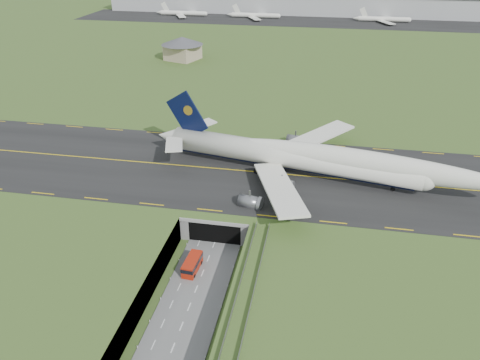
# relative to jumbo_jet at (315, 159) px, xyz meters

# --- Properties ---
(ground) EXTENTS (900.00, 900.00, 0.00)m
(ground) POSITION_rel_jumbo_jet_xyz_m (-20.64, -32.79, -11.31)
(ground) COLOR #446026
(ground) RESTS_ON ground
(airfield_deck) EXTENTS (800.00, 800.00, 6.00)m
(airfield_deck) POSITION_rel_jumbo_jet_xyz_m (-20.64, -32.79, -8.31)
(airfield_deck) COLOR gray
(airfield_deck) RESTS_ON ground
(trench_road) EXTENTS (12.00, 75.00, 0.20)m
(trench_road) POSITION_rel_jumbo_jet_xyz_m (-20.64, -40.29, -11.21)
(trench_road) COLOR slate
(trench_road) RESTS_ON ground
(taxiway) EXTENTS (800.00, 44.00, 0.18)m
(taxiway) POSITION_rel_jumbo_jet_xyz_m (-20.64, 0.21, -5.22)
(taxiway) COLOR black
(taxiway) RESTS_ON airfield_deck
(tunnel_portal) EXTENTS (17.00, 22.30, 6.00)m
(tunnel_portal) POSITION_rel_jumbo_jet_xyz_m (-20.64, -16.07, -7.97)
(tunnel_portal) COLOR gray
(tunnel_portal) RESTS_ON ground
(guideway) EXTENTS (3.00, 53.00, 7.05)m
(guideway) POSITION_rel_jumbo_jet_xyz_m (-9.64, -51.90, -5.98)
(guideway) COLOR #A8A8A3
(guideway) RESTS_ON ground
(jumbo_jet) EXTENTS (91.29, 58.57, 19.74)m
(jumbo_jet) POSITION_rel_jumbo_jet_xyz_m (0.00, 0.00, 0.00)
(jumbo_jet) COLOR white
(jumbo_jet) RESTS_ON ground
(shuttle_tram) EXTENTS (3.00, 6.99, 2.81)m
(shuttle_tram) POSITION_rel_jumbo_jet_xyz_m (-23.00, -35.04, -9.75)
(shuttle_tram) COLOR #AC1F0B
(shuttle_tram) RESTS_ON ground
(service_building) EXTENTS (25.77, 25.77, 11.09)m
(service_building) POSITION_rel_jumbo_jet_xyz_m (-69.65, 114.46, 1.26)
(service_building) COLOR tan
(service_building) RESTS_ON ground
(cargo_terminal) EXTENTS (320.00, 67.00, 15.60)m
(cargo_terminal) POSITION_rel_jumbo_jet_xyz_m (-20.84, 266.63, 2.65)
(cargo_terminal) COLOR #B2B2B2
(cargo_terminal) RESTS_ON ground
(distant_hills) EXTENTS (700.00, 91.00, 60.00)m
(distant_hills) POSITION_rel_jumbo_jet_xyz_m (43.74, 397.21, -15.31)
(distant_hills) COLOR slate
(distant_hills) RESTS_ON ground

